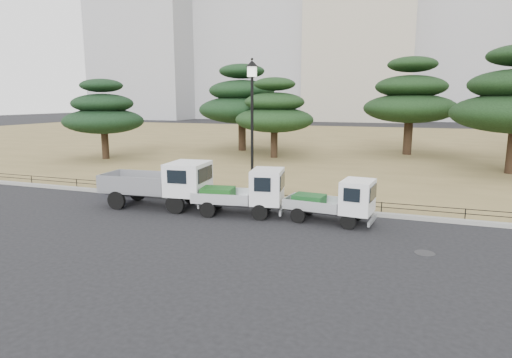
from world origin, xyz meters
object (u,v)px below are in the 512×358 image
at_px(truck_large, 162,182).
at_px(truck_kei_front, 246,192).
at_px(truck_kei_rear, 336,201).
at_px(tarp_pile, 127,182).
at_px(street_lamp, 252,108).

bearing_deg(truck_large, truck_kei_front, -3.53).
distance_m(truck_kei_rear, tarp_pile, 10.64).
xyz_separation_m(truck_kei_front, street_lamp, (-0.38, 1.80, 3.27)).
distance_m(street_lamp, tarp_pile, 7.50).
bearing_deg(truck_kei_rear, truck_large, -172.69).
bearing_deg(tarp_pile, truck_kei_rear, -9.34).
height_order(truck_kei_front, truck_kei_rear, truck_kei_front).
bearing_deg(street_lamp, truck_kei_rear, -23.89).
height_order(truck_kei_front, street_lamp, street_lamp).
bearing_deg(truck_kei_front, truck_kei_rear, -7.78).
distance_m(truck_large, truck_kei_front, 3.78).
bearing_deg(truck_large, street_lamp, 24.27).
distance_m(truck_kei_front, street_lamp, 3.75).
relative_size(truck_large, truck_kei_rear, 1.40).
relative_size(street_lamp, tarp_pile, 3.46).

